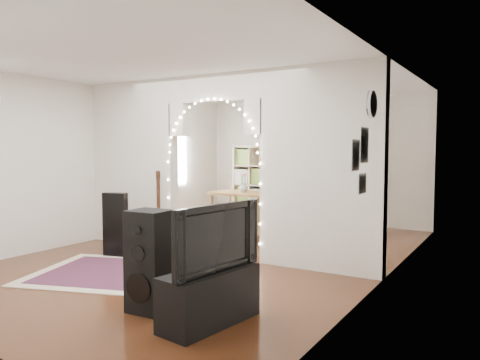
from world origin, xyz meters
The scene contains 23 objects.
floor centered at (0.00, 0.00, 0.00)m, with size 7.50×7.50×0.00m, color black.
ceiling centered at (0.00, 0.00, 2.70)m, with size 5.00×7.50×0.02m, color white.
wall_back centered at (0.00, 3.75, 1.35)m, with size 5.00×0.02×2.70m, color silver.
wall_left centered at (-2.50, 0.00, 1.35)m, with size 0.02×7.50×2.70m, color silver.
wall_right centered at (2.50, 0.00, 1.35)m, with size 0.02×7.50×2.70m, color silver.
divider_wall centered at (0.00, 0.00, 1.42)m, with size 5.00×0.20×2.70m.
fairy_lights centered at (0.00, -0.13, 1.55)m, with size 1.64×0.04×1.60m, color #FFEABF, non-canonical shape.
window centered at (-2.47, 1.80, 1.50)m, with size 0.04×1.20×1.40m, color white.
wall_clock centered at (2.48, -0.60, 2.10)m, with size 0.31×0.31×0.03m, color white.
picture_frames centered at (2.48, -1.00, 1.50)m, with size 0.02×0.50×0.70m, color white, non-canonical shape.
ceiling_fan centered at (0.00, 2.00, 2.40)m, with size 1.10×1.10×0.30m, color gold, non-canonical shape.
area_rug centered at (-0.44, -1.48, 0.01)m, with size 2.27×1.71×0.02m, color maroon.
guitar_case centered at (-1.24, -0.85, 0.48)m, with size 0.36×0.12×0.95m, color black.
acoustic_guitar centered at (-0.92, -0.25, 0.47)m, with size 0.43×0.16×1.07m.
tabby_cat centered at (-0.93, -0.52, 0.13)m, with size 0.32×0.49×0.33m.
floor_speaker centered at (0.80, -2.36, 0.50)m, with size 0.41×0.37×1.01m.
media_console centered at (1.49, -2.33, 0.25)m, with size 0.40×1.00×0.50m, color black.
tv centered at (1.49, -2.33, 0.81)m, with size 1.07×0.14×0.62m, color black.
bookcase centered at (-0.59, 2.90, 0.83)m, with size 1.62×0.41×1.66m, color beige.
dining_table centered at (-0.74, 2.04, 0.68)m, with size 1.22×0.83×0.76m.
flower_vase centered at (-0.74, 2.04, 0.85)m, with size 0.18×0.18×0.19m, color white.
dining_chair_left centered at (-0.95, 1.41, 0.26)m, with size 0.55×0.56×0.51m, color #4D3C26.
dining_chair_right centered at (-0.21, 0.76, 0.24)m, with size 0.52×0.54×0.49m, color #4D3C26.
Camera 1 is at (3.91, -5.79, 1.62)m, focal length 35.00 mm.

